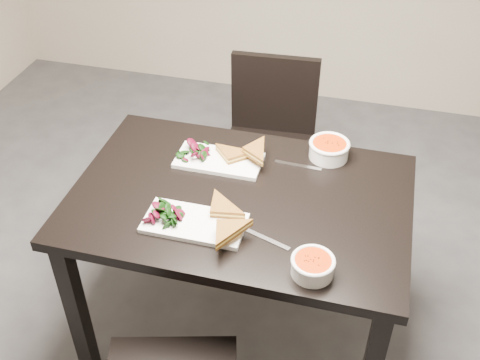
{
  "coord_description": "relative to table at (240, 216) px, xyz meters",
  "views": [
    {
      "loc": [
        0.07,
        -1.09,
        2.09
      ],
      "look_at": [
        -0.34,
        0.45,
        0.82
      ],
      "focal_mm": 43.85,
      "sensor_mm": 36.0,
      "label": 1
    }
  ],
  "objects": [
    {
      "name": "sandwich_near",
      "position": [
        -0.04,
        -0.17,
        0.14
      ],
      "size": [
        0.19,
        0.15,
        0.06
      ],
      "primitive_type": null,
      "rotation": [
        0.0,
        0.0,
        0.15
      ],
      "color": "#9E6B21",
      "rests_on": "plate_near"
    },
    {
      "name": "salad_far",
      "position": [
        -0.23,
        0.17,
        0.14
      ],
      "size": [
        0.1,
        0.09,
        0.04
      ],
      "primitive_type": null,
      "color": "black",
      "rests_on": "plate_far"
    },
    {
      "name": "chair_far",
      "position": [
        -0.05,
        0.78,
        -0.17
      ],
      "size": [
        0.44,
        0.44,
        0.85
      ],
      "rotation": [
        0.0,
        0.0,
        0.06
      ],
      "color": "black",
      "rests_on": "ground"
    },
    {
      "name": "plate_near",
      "position": [
        -0.11,
        -0.19,
        0.11
      ],
      "size": [
        0.34,
        0.17,
        0.02
      ],
      "primitive_type": "cube",
      "color": "white",
      "rests_on": "table"
    },
    {
      "name": "cutlery_near",
      "position": [
        0.14,
        -0.19,
        0.1
      ],
      "size": [
        0.18,
        0.07,
        0.0
      ],
      "primitive_type": "cube",
      "rotation": [
        0.0,
        0.0,
        -0.33
      ],
      "color": "silver",
      "rests_on": "table"
    },
    {
      "name": "soup_bowl_near",
      "position": [
        0.31,
        -0.3,
        0.13
      ],
      "size": [
        0.14,
        0.14,
        0.06
      ],
      "color": "white",
      "rests_on": "table"
    },
    {
      "name": "soup_bowl_far",
      "position": [
        0.27,
        0.31,
        0.14
      ],
      "size": [
        0.16,
        0.16,
        0.07
      ],
      "color": "white",
      "rests_on": "table"
    },
    {
      "name": "sandwich_far",
      "position": [
        -0.06,
        0.16,
        0.14
      ],
      "size": [
        0.2,
        0.2,
        0.05
      ],
      "primitive_type": null,
      "rotation": [
        0.0,
        0.0,
        0.72
      ],
      "color": "#9E6B21",
      "rests_on": "plate_far"
    },
    {
      "name": "cutlery_far",
      "position": [
        0.17,
        0.22,
        0.1
      ],
      "size": [
        0.18,
        0.02,
        0.0
      ],
      "primitive_type": "cube",
      "rotation": [
        0.0,
        0.0,
        -0.05
      ],
      "color": "silver",
      "rests_on": "table"
    },
    {
      "name": "plate_far",
      "position": [
        -0.13,
        0.17,
        0.11
      ],
      "size": [
        0.33,
        0.16,
        0.02
      ],
      "primitive_type": "cube",
      "color": "white",
      "rests_on": "table"
    },
    {
      "name": "table",
      "position": [
        0.0,
        0.0,
        0.0
      ],
      "size": [
        1.2,
        0.8,
        0.75
      ],
      "color": "black",
      "rests_on": "ground"
    },
    {
      "name": "salad_near",
      "position": [
        -0.21,
        -0.19,
        0.14
      ],
      "size": [
        0.11,
        0.1,
        0.05
      ],
      "primitive_type": null,
      "color": "black",
      "rests_on": "plate_near"
    }
  ]
}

